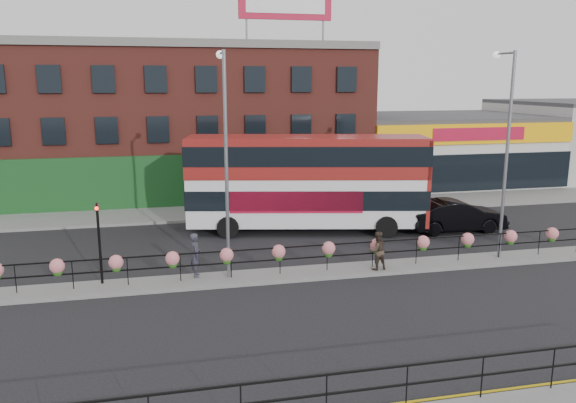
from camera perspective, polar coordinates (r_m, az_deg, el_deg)
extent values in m
plane|color=black|center=(23.42, 1.61, -7.50)|extent=(120.00, 120.00, 0.00)
cube|color=slate|center=(34.71, -3.23, -0.89)|extent=(60.00, 4.00, 0.15)
cube|color=slate|center=(23.39, 1.61, -7.33)|extent=(60.00, 1.60, 0.15)
cube|color=gold|center=(15.08, 11.19, -19.47)|extent=(60.00, 0.10, 0.01)
cube|color=brown|center=(41.51, -10.65, 7.93)|extent=(25.00, 12.00, 10.00)
cube|color=#3F3F42|center=(41.48, -10.93, 15.04)|extent=(25.00, 12.00, 0.30)
cube|color=#15471B|center=(35.87, -10.08, 2.02)|extent=(25.00, 0.25, 3.40)
cube|color=silver|center=(46.91, 14.79, 5.12)|extent=(15.00, 12.00, 5.00)
cube|color=#3F3F42|center=(46.69, 14.96, 8.35)|extent=(15.00, 12.00, 0.30)
cube|color=#FFAD07|center=(41.46, 18.76, 6.53)|extent=(15.00, 0.25, 1.40)
cube|color=#AD0E2D|center=(41.35, 18.85, 6.51)|extent=(7.00, 0.10, 0.90)
cube|color=black|center=(41.77, 18.51, 2.84)|extent=(15.00, 0.25, 2.60)
cylinder|color=slate|center=(36.93, -4.23, 16.94)|extent=(0.12, 0.12, 1.40)
cylinder|color=slate|center=(37.99, 3.58, 16.81)|extent=(0.12, 0.12, 1.40)
cube|color=black|center=(23.03, 1.63, -4.57)|extent=(30.00, 0.05, 0.05)
cube|color=black|center=(23.18, 1.62, -5.74)|extent=(30.00, 0.05, 0.05)
cylinder|color=black|center=(23.23, -25.95, -7.10)|extent=(0.04, 0.04, 1.10)
cylinder|color=black|center=(22.83, -21.03, -6.99)|extent=(0.04, 0.04, 1.10)
cylinder|color=black|center=(22.60, -15.99, -6.83)|extent=(0.04, 0.04, 1.10)
cylinder|color=black|center=(22.55, -10.88, -6.62)|extent=(0.04, 0.04, 1.10)
cylinder|color=black|center=(22.68, -5.80, -6.35)|extent=(0.04, 0.04, 1.10)
cylinder|color=black|center=(22.98, -0.81, -6.04)|extent=(0.04, 0.04, 1.10)
cylinder|color=black|center=(23.45, 4.00, -5.69)|extent=(0.04, 0.04, 1.10)
cylinder|color=black|center=(24.07, 8.59, -5.33)|extent=(0.04, 0.04, 1.10)
cylinder|color=black|center=(24.84, 12.92, -4.95)|extent=(0.04, 0.04, 1.10)
cylinder|color=black|center=(25.75, 16.95, -4.58)|extent=(0.04, 0.04, 1.10)
cylinder|color=black|center=(26.77, 20.70, -4.21)|extent=(0.04, 0.04, 1.10)
cylinder|color=black|center=(27.90, 24.15, -3.85)|extent=(0.04, 0.04, 1.10)
sphere|color=#D16E75|center=(22.80, -22.40, -6.07)|extent=(0.56, 0.56, 0.56)
sphere|color=#295C19|center=(22.87, -22.36, -6.62)|extent=(0.36, 0.36, 0.36)
sphere|color=#D16E75|center=(22.51, -17.07, -5.91)|extent=(0.56, 0.56, 0.56)
sphere|color=#295C19|center=(22.58, -17.04, -6.46)|extent=(0.36, 0.36, 0.36)
sphere|color=#D16E75|center=(22.43, -11.66, -5.68)|extent=(0.56, 0.56, 0.56)
sphere|color=#295C19|center=(22.50, -11.64, -6.24)|extent=(0.36, 0.36, 0.36)
sphere|color=#D16E75|center=(22.54, -6.26, -5.41)|extent=(0.56, 0.56, 0.56)
sphere|color=#295C19|center=(22.61, -6.24, -5.96)|extent=(0.36, 0.36, 0.36)
sphere|color=#D16E75|center=(22.85, -0.96, -5.09)|extent=(0.56, 0.56, 0.56)
sphere|color=#295C19|center=(22.92, -0.96, -5.64)|extent=(0.36, 0.36, 0.36)
sphere|color=#D16E75|center=(23.35, 4.15, -4.75)|extent=(0.56, 0.56, 0.56)
sphere|color=#295C19|center=(23.41, 4.14, -5.29)|extent=(0.36, 0.36, 0.36)
sphere|color=#D16E75|center=(24.02, 9.01, -4.39)|extent=(0.56, 0.56, 0.56)
sphere|color=#295C19|center=(24.09, 8.99, -4.91)|extent=(0.36, 0.36, 0.36)
sphere|color=#D16E75|center=(24.86, 13.56, -4.02)|extent=(0.56, 0.56, 0.56)
sphere|color=#295C19|center=(24.92, 13.53, -4.52)|extent=(0.36, 0.36, 0.36)
sphere|color=#D16E75|center=(25.84, 17.79, -3.65)|extent=(0.56, 0.56, 0.56)
sphere|color=#295C19|center=(25.90, 17.76, -4.14)|extent=(0.36, 0.36, 0.36)
sphere|color=#D16E75|center=(26.95, 21.69, -3.29)|extent=(0.56, 0.56, 0.56)
sphere|color=#295C19|center=(27.01, 21.65, -3.77)|extent=(0.36, 0.36, 0.36)
sphere|color=#D16E75|center=(28.18, 25.26, -2.96)|extent=(0.56, 0.56, 0.56)
sphere|color=#295C19|center=(28.24, 25.22, -3.41)|extent=(0.36, 0.36, 0.36)
cube|color=black|center=(13.51, 3.97, -17.14)|extent=(20.00, 0.05, 0.05)
cube|color=black|center=(13.76, 3.94, -18.94)|extent=(20.00, 0.05, 0.05)
cylinder|color=black|center=(13.79, 3.93, -19.14)|extent=(0.04, 0.04, 1.10)
cylinder|color=black|center=(14.42, 11.97, -17.90)|extent=(0.04, 0.04, 1.10)
cylinder|color=black|center=(15.28, 19.11, -16.50)|extent=(0.04, 0.04, 1.10)
cylinder|color=black|center=(16.35, 25.31, -15.06)|extent=(0.04, 0.04, 1.10)
cube|color=silver|center=(29.66, 1.89, 2.09)|extent=(12.72, 5.37, 4.51)
cube|color=maroon|center=(29.46, 1.91, 4.57)|extent=(12.79, 5.44, 2.03)
cube|color=black|center=(29.80, 1.88, 0.59)|extent=(12.82, 5.46, 1.02)
cube|color=black|center=(29.44, 1.91, 4.90)|extent=(12.84, 5.49, 1.02)
cube|color=maroon|center=(29.35, 1.92, 6.50)|extent=(12.72, 5.37, 0.14)
cube|color=maroon|center=(30.53, 13.52, 2.05)|extent=(0.80, 2.86, 4.51)
cube|color=#AD0E2D|center=(28.40, 0.85, -0.09)|extent=(6.62, 1.46, 1.13)
cylinder|color=black|center=(28.86, -6.12, -2.61)|extent=(1.17, 0.57, 1.13)
cylinder|color=black|center=(31.58, -5.62, -1.32)|extent=(1.17, 0.57, 1.13)
cylinder|color=black|center=(29.19, 9.97, -2.56)|extent=(1.17, 0.57, 1.13)
cylinder|color=black|center=(31.88, 9.08, -1.28)|extent=(1.17, 0.57, 1.13)
imported|color=black|center=(31.18, 16.68, -1.40)|extent=(2.27, 5.37, 1.72)
imported|color=#2E2E3A|center=(22.85, -9.36, -5.38)|extent=(0.67, 0.46, 1.80)
imported|color=#382C22|center=(23.70, 9.06, -4.95)|extent=(0.94, 0.80, 1.63)
cylinder|color=slate|center=(21.84, -6.28, 3.42)|extent=(0.14, 0.14, 8.87)
cylinder|color=slate|center=(22.29, -6.74, 14.79)|extent=(0.09, 1.33, 0.09)
sphere|color=silver|center=(22.95, -6.92, 14.59)|extent=(0.32, 0.32, 0.32)
cylinder|color=slate|center=(26.10, 21.32, 4.20)|extent=(0.14, 0.14, 8.98)
cylinder|color=slate|center=(26.49, 21.24, 13.87)|extent=(0.09, 1.35, 0.09)
sphere|color=silver|center=(27.06, 20.43, 13.78)|extent=(0.32, 0.32, 0.32)
cylinder|color=black|center=(22.77, -18.60, -4.10)|extent=(0.10, 0.10, 3.20)
imported|color=black|center=(22.40, -18.87, -0.16)|extent=(0.15, 0.18, 0.90)
sphere|color=#FF190C|center=(22.32, -18.87, -0.67)|extent=(0.14, 0.14, 0.14)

